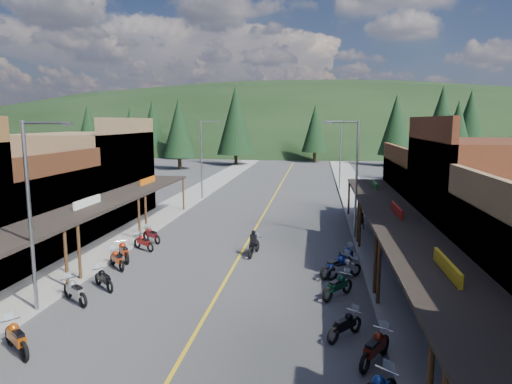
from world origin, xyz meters
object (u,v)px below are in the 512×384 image
at_px(bike_west_7, 117,258).
at_px(bike_east_5, 345,324).
at_px(shop_east_2, 499,208).
at_px(pine_3, 315,128).
at_px(bike_west_9, 144,242).
at_px(bike_east_6, 338,285).
at_px(streetlight_2, 354,174).
at_px(bike_west_6, 104,278).
at_px(bike_east_7, 344,267).
at_px(bike_east_9, 345,254).
at_px(pine_9, 457,132).
at_px(bike_east_8, 337,265).
at_px(bike_west_8, 124,250).
at_px(pine_0, 88,128).
at_px(streetlight_0, 32,209).
at_px(pine_1, 179,124).
at_px(pine_11, 441,127).
at_px(bike_west_4, 16,337).
at_px(pine_4, 396,125).
at_px(pedestrian_east_a, 405,267).
at_px(bike_west_10, 151,234).
at_px(streetlight_3, 339,152).
at_px(pine_2, 236,120).
at_px(pine_10, 179,128).
at_px(pine_8, 131,135).
at_px(bike_west_5, 75,290).
at_px(shop_west_2, 8,213).
at_px(pine_5, 470,120).
at_px(rider_on_bike, 254,245).
at_px(shop_east_3, 445,197).
at_px(pedestrian_east_b, 360,218).
at_px(streetlight_1, 203,156).
at_px(shop_west_3, 87,177).

relative_size(bike_west_7, bike_east_5, 1.03).
distance_m(shop_east_2, pine_3, 65.11).
bearing_deg(bike_west_9, bike_east_6, -84.24).
bearing_deg(streetlight_2, bike_west_6, -138.46).
xyz_separation_m(bike_east_7, bike_east_9, (0.19, 2.42, -0.04)).
xyz_separation_m(pine_9, bike_east_8, (-18.41, -44.88, -5.73)).
bearing_deg(bike_west_8, pine_0, 82.71).
height_order(streetlight_0, streetlight_2, same).
height_order(pine_0, pine_1, pine_1).
distance_m(bike_west_6, bike_east_6, 11.06).
bearing_deg(pine_11, bike_west_4, -118.57).
xyz_separation_m(pine_4, pedestrian_east_a, (-9.27, -61.05, -6.17)).
bearing_deg(pine_1, bike_west_9, -74.95).
distance_m(streetlight_0, pine_11, 51.67).
relative_size(pine_4, bike_west_10, 6.39).
bearing_deg(bike_east_8, bike_east_9, 122.95).
xyz_separation_m(streetlight_3, pine_9, (17.05, 15.00, 1.92)).
xyz_separation_m(pine_2, bike_east_7, (15.94, -58.02, -7.40)).
bearing_deg(pine_10, pine_2, 45.00).
relative_size(shop_east_2, bike_east_6, 5.15).
xyz_separation_m(pine_8, bike_west_5, (15.98, -44.84, -5.37)).
xyz_separation_m(shop_west_2, pine_5, (47.75, 70.30, 5.46)).
bearing_deg(pine_2, bike_west_7, -86.30).
xyz_separation_m(bike_east_7, rider_on_bike, (-5.11, 3.37, 0.06)).
relative_size(bike_west_7, bike_east_6, 0.94).
bearing_deg(shop_east_3, bike_east_7, -124.62).
distance_m(bike_east_5, pedestrian_east_a, 6.41).
relative_size(pine_10, bike_west_6, 6.15).
bearing_deg(pedestrian_east_b, bike_east_5, 51.46).
distance_m(pine_9, bike_east_7, 48.85).
bearing_deg(pine_4, pedestrian_east_b, -101.80).
relative_size(pine_8, bike_west_4, 4.62).
bearing_deg(pedestrian_east_a, pine_3, 168.32).
relative_size(streetlight_0, streetlight_1, 1.00).
bearing_deg(streetlight_0, pine_4, 69.29).
height_order(shop_east_3, bike_west_8, shop_east_3).
xyz_separation_m(pine_1, pine_5, (58.00, 2.00, 0.75)).
height_order(shop_west_3, pine_0, pine_0).
height_order(pine_1, rider_on_bike, pine_1).
xyz_separation_m(streetlight_2, bike_west_8, (-13.40, -6.69, -3.84)).
bearing_deg(pine_5, pedestrian_east_b, -113.16).
relative_size(shop_west_3, bike_west_8, 5.00).
bearing_deg(pine_3, pine_8, -135.00).
distance_m(pine_11, bike_east_6, 43.68).
bearing_deg(streetlight_3, shop_east_3, -70.01).
distance_m(pine_1, bike_east_9, 74.31).
relative_size(shop_west_2, bike_east_9, 5.64).
height_order(pine_2, bike_east_8, pine_2).
bearing_deg(pine_1, bike_east_6, -67.90).
relative_size(pine_5, pine_8, 1.40).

